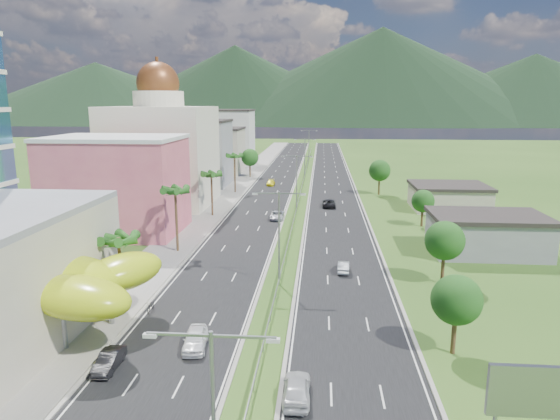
# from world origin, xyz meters

# --- Properties ---
(ground) EXTENTS (500.00, 500.00, 0.00)m
(ground) POSITION_xyz_m (0.00, 0.00, 0.00)
(ground) COLOR #2D5119
(ground) RESTS_ON ground
(road_left) EXTENTS (11.00, 260.00, 0.04)m
(road_left) POSITION_xyz_m (-7.50, 90.00, 0.02)
(road_left) COLOR black
(road_left) RESTS_ON ground
(road_right) EXTENTS (11.00, 260.00, 0.04)m
(road_right) POSITION_xyz_m (7.50, 90.00, 0.02)
(road_right) COLOR black
(road_right) RESTS_ON ground
(sidewalk_left) EXTENTS (7.00, 260.00, 0.12)m
(sidewalk_left) POSITION_xyz_m (-17.00, 90.00, 0.06)
(sidewalk_left) COLOR gray
(sidewalk_left) RESTS_ON ground
(median_guardrail) EXTENTS (0.10, 216.06, 0.76)m
(median_guardrail) POSITION_xyz_m (0.00, 71.99, 0.62)
(median_guardrail) COLOR gray
(median_guardrail) RESTS_ON ground
(streetlight_median_a) EXTENTS (6.04, 0.25, 11.00)m
(streetlight_median_a) POSITION_xyz_m (0.00, -25.00, 6.75)
(streetlight_median_a) COLOR gray
(streetlight_median_a) RESTS_ON ground
(streetlight_median_b) EXTENTS (6.04, 0.25, 11.00)m
(streetlight_median_b) POSITION_xyz_m (0.00, 10.00, 6.75)
(streetlight_median_b) COLOR gray
(streetlight_median_b) RESTS_ON ground
(streetlight_median_c) EXTENTS (6.04, 0.25, 11.00)m
(streetlight_median_c) POSITION_xyz_m (0.00, 50.00, 6.75)
(streetlight_median_c) COLOR gray
(streetlight_median_c) RESTS_ON ground
(streetlight_median_d) EXTENTS (6.04, 0.25, 11.00)m
(streetlight_median_d) POSITION_xyz_m (0.00, 95.00, 6.75)
(streetlight_median_d) COLOR gray
(streetlight_median_d) RESTS_ON ground
(streetlight_median_e) EXTENTS (6.04, 0.25, 11.00)m
(streetlight_median_e) POSITION_xyz_m (0.00, 140.00, 6.75)
(streetlight_median_e) COLOR gray
(streetlight_median_e) RESTS_ON ground
(lime_canopy) EXTENTS (18.00, 15.00, 7.40)m
(lime_canopy) POSITION_xyz_m (-20.00, -4.00, 4.99)
(lime_canopy) COLOR #B2CA13
(lime_canopy) RESTS_ON ground
(pink_shophouse) EXTENTS (20.00, 15.00, 15.00)m
(pink_shophouse) POSITION_xyz_m (-28.00, 32.00, 7.50)
(pink_shophouse) COLOR #CA5368
(pink_shophouse) RESTS_ON ground
(domed_building) EXTENTS (20.00, 20.00, 28.70)m
(domed_building) POSITION_xyz_m (-28.00, 55.00, 11.35)
(domed_building) COLOR beige
(domed_building) RESTS_ON ground
(midrise_grey) EXTENTS (16.00, 15.00, 16.00)m
(midrise_grey) POSITION_xyz_m (-27.00, 80.00, 8.00)
(midrise_grey) COLOR gray
(midrise_grey) RESTS_ON ground
(midrise_beige) EXTENTS (16.00, 15.00, 13.00)m
(midrise_beige) POSITION_xyz_m (-27.00, 102.00, 6.50)
(midrise_beige) COLOR #B0A591
(midrise_beige) RESTS_ON ground
(midrise_white) EXTENTS (16.00, 15.00, 18.00)m
(midrise_white) POSITION_xyz_m (-27.00, 125.00, 9.00)
(midrise_white) COLOR silver
(midrise_white) RESTS_ON ground
(billboard) EXTENTS (5.20, 0.35, 6.20)m
(billboard) POSITION_xyz_m (17.00, -18.00, 4.42)
(billboard) COLOR gray
(billboard) RESTS_ON ground
(shed_near) EXTENTS (15.00, 10.00, 5.00)m
(shed_near) POSITION_xyz_m (28.00, 25.00, 2.50)
(shed_near) COLOR gray
(shed_near) RESTS_ON ground
(shed_far) EXTENTS (14.00, 12.00, 4.40)m
(shed_far) POSITION_xyz_m (30.00, 55.00, 2.20)
(shed_far) COLOR #B0A591
(shed_far) RESTS_ON ground
(palm_tree_b) EXTENTS (3.60, 3.60, 8.10)m
(palm_tree_b) POSITION_xyz_m (-15.50, 2.00, 7.06)
(palm_tree_b) COLOR #47301C
(palm_tree_b) RESTS_ON ground
(palm_tree_c) EXTENTS (3.60, 3.60, 9.60)m
(palm_tree_c) POSITION_xyz_m (-15.50, 22.00, 8.50)
(palm_tree_c) COLOR #47301C
(palm_tree_c) RESTS_ON ground
(palm_tree_d) EXTENTS (3.60, 3.60, 8.60)m
(palm_tree_d) POSITION_xyz_m (-15.50, 45.00, 7.54)
(palm_tree_d) COLOR #47301C
(palm_tree_d) RESTS_ON ground
(palm_tree_e) EXTENTS (3.60, 3.60, 9.40)m
(palm_tree_e) POSITION_xyz_m (-15.50, 70.00, 8.31)
(palm_tree_e) COLOR #47301C
(palm_tree_e) RESTS_ON ground
(leafy_tree_lfar) EXTENTS (4.90, 4.90, 8.05)m
(leafy_tree_lfar) POSITION_xyz_m (-15.50, 95.00, 5.58)
(leafy_tree_lfar) COLOR #47301C
(leafy_tree_lfar) RESTS_ON ground
(leafy_tree_ra) EXTENTS (4.20, 4.20, 6.90)m
(leafy_tree_ra) POSITION_xyz_m (16.00, -5.00, 4.78)
(leafy_tree_ra) COLOR #47301C
(leafy_tree_ra) RESTS_ON ground
(leafy_tree_rb) EXTENTS (4.55, 4.55, 7.47)m
(leafy_tree_rb) POSITION_xyz_m (19.00, 12.00, 5.18)
(leafy_tree_rb) COLOR #47301C
(leafy_tree_rb) RESTS_ON ground
(leafy_tree_rc) EXTENTS (3.85, 3.85, 6.33)m
(leafy_tree_rc) POSITION_xyz_m (22.00, 40.00, 4.37)
(leafy_tree_rc) COLOR #47301C
(leafy_tree_rc) RESTS_ON ground
(leafy_tree_rd) EXTENTS (4.90, 4.90, 8.05)m
(leafy_tree_rd) POSITION_xyz_m (18.00, 70.00, 5.58)
(leafy_tree_rd) COLOR #47301C
(leafy_tree_rd) RESTS_ON ground
(mountain_ridge) EXTENTS (860.00, 140.00, 90.00)m
(mountain_ridge) POSITION_xyz_m (60.00, 450.00, 0.00)
(mountain_ridge) COLOR black
(mountain_ridge) RESTS_ON ground
(car_white_near_left) EXTENTS (2.47, 4.95, 1.62)m
(car_white_near_left) POSITION_xyz_m (-5.88, -5.91, 0.85)
(car_white_near_left) COLOR white
(car_white_near_left) RESTS_ON road_left
(car_dark_left) EXTENTS (1.56, 4.22, 1.38)m
(car_dark_left) POSITION_xyz_m (-11.85, -9.90, 0.73)
(car_dark_left) COLOR black
(car_dark_left) RESTS_ON road_left
(car_silver_mid_left) EXTENTS (2.37, 5.11, 1.42)m
(car_silver_mid_left) POSITION_xyz_m (-3.20, 43.12, 0.75)
(car_silver_mid_left) COLOR #B9BCC1
(car_silver_mid_left) RESTS_ON road_left
(car_yellow_far_left) EXTENTS (1.88, 4.63, 1.34)m
(car_yellow_far_left) POSITION_xyz_m (-8.15, 80.80, 0.71)
(car_yellow_far_left) COLOR yellow
(car_yellow_far_left) RESTS_ON road_left
(car_white_near_right) EXTENTS (2.04, 4.91, 1.66)m
(car_white_near_right) POSITION_xyz_m (3.20, -12.81, 0.87)
(car_white_near_right) COLOR silver
(car_white_near_right) RESTS_ON road_right
(car_silver_right) EXTENTS (1.62, 4.09, 1.32)m
(car_silver_right) POSITION_xyz_m (7.65, 15.08, 0.70)
(car_silver_right) COLOR #A4A7AC
(car_silver_right) RESTS_ON road_right
(car_dark_far_right) EXTENTS (2.61, 5.56, 1.54)m
(car_dark_far_right) POSITION_xyz_m (6.33, 55.02, 0.81)
(car_dark_far_right) COLOR black
(car_dark_far_right) RESTS_ON road_right
(motorcycle) EXTENTS (0.74, 2.16, 1.37)m
(motorcycle) POSITION_xyz_m (-12.30, 1.28, 0.72)
(motorcycle) COLOR black
(motorcycle) RESTS_ON road_left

